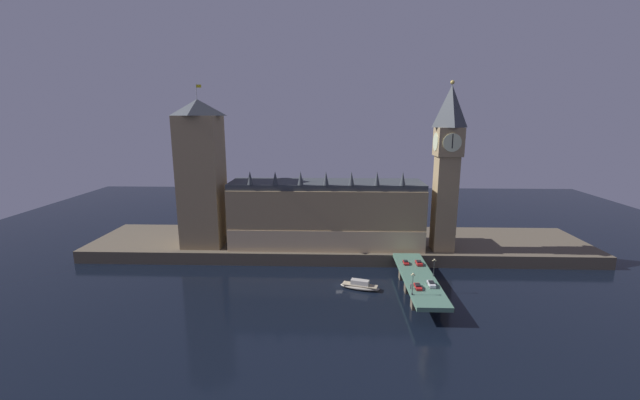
{
  "coord_description": "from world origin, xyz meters",
  "views": [
    {
      "loc": [
        -2.8,
        -132.36,
        59.82
      ],
      "look_at": [
        -7.73,
        20.0,
        27.36
      ],
      "focal_mm": 22.0,
      "sensor_mm": 36.0,
      "label": 1
    }
  ],
  "objects_px": {
    "car_southbound_trail": "(419,263)",
    "boat_upstream": "(360,286)",
    "clock_tower": "(447,164)",
    "pedestrian_near_rail": "(411,286)",
    "car_southbound_lead": "(431,284)",
    "street_lamp_near": "(413,281)",
    "car_northbound_trail": "(418,286)",
    "victoria_tower": "(202,174)",
    "street_lamp_mid": "(434,265)",
    "car_northbound_lead": "(406,262)"
  },
  "relations": [
    {
      "from": "car_northbound_lead",
      "to": "car_southbound_trail",
      "type": "distance_m",
      "value": 4.74
    },
    {
      "from": "clock_tower",
      "to": "car_southbound_trail",
      "type": "xyz_separation_m",
      "value": [
        -13.68,
        -20.05,
        -34.59
      ]
    },
    {
      "from": "street_lamp_mid",
      "to": "clock_tower",
      "type": "bearing_deg",
      "value": 70.4
    },
    {
      "from": "car_southbound_trail",
      "to": "boat_upstream",
      "type": "bearing_deg",
      "value": -158.83
    },
    {
      "from": "car_northbound_trail",
      "to": "street_lamp_near",
      "type": "xyz_separation_m",
      "value": [
        -2.75,
        -4.8,
        3.83
      ]
    },
    {
      "from": "car_southbound_trail",
      "to": "street_lamp_near",
      "type": "distance_m",
      "value": 26.71
    },
    {
      "from": "pedestrian_near_rail",
      "to": "car_northbound_trail",
      "type": "bearing_deg",
      "value": 12.77
    },
    {
      "from": "pedestrian_near_rail",
      "to": "street_lamp_mid",
      "type": "bearing_deg",
      "value": 46.86
    },
    {
      "from": "victoria_tower",
      "to": "car_southbound_trail",
      "type": "xyz_separation_m",
      "value": [
        87.52,
        -24.24,
        -29.3
      ]
    },
    {
      "from": "clock_tower",
      "to": "pedestrian_near_rail",
      "type": "xyz_separation_m",
      "value": [
        -20.72,
        -41.16,
        -34.34
      ]
    },
    {
      "from": "car_southbound_trail",
      "to": "street_lamp_near",
      "type": "xyz_separation_m",
      "value": [
        -7.44,
        -25.37,
        3.75
      ]
    },
    {
      "from": "car_northbound_lead",
      "to": "street_lamp_mid",
      "type": "height_order",
      "value": "street_lamp_mid"
    },
    {
      "from": "car_northbound_trail",
      "to": "car_southbound_trail",
      "type": "bearing_deg",
      "value": 77.14
    },
    {
      "from": "clock_tower",
      "to": "car_southbound_lead",
      "type": "height_order",
      "value": "clock_tower"
    },
    {
      "from": "car_southbound_trail",
      "to": "street_lamp_mid",
      "type": "relative_size",
      "value": 0.71
    },
    {
      "from": "pedestrian_near_rail",
      "to": "clock_tower",
      "type": "bearing_deg",
      "value": 63.27
    },
    {
      "from": "car_northbound_lead",
      "to": "pedestrian_near_rail",
      "type": "bearing_deg",
      "value": -96.17
    },
    {
      "from": "car_southbound_lead",
      "to": "street_lamp_mid",
      "type": "distance_m",
      "value": 9.16
    },
    {
      "from": "car_southbound_lead",
      "to": "street_lamp_mid",
      "type": "relative_size",
      "value": 0.73
    },
    {
      "from": "street_lamp_near",
      "to": "pedestrian_near_rail",
      "type": "bearing_deg",
      "value": 84.65
    },
    {
      "from": "car_southbound_trail",
      "to": "boat_upstream",
      "type": "xyz_separation_m",
      "value": [
        -22.27,
        -8.62,
        -5.57
      ]
    },
    {
      "from": "clock_tower",
      "to": "car_southbound_trail",
      "type": "relative_size",
      "value": 15.32
    },
    {
      "from": "car_northbound_lead",
      "to": "car_northbound_trail",
      "type": "height_order",
      "value": "car_northbound_trail"
    },
    {
      "from": "car_northbound_lead",
      "to": "street_lamp_near",
      "type": "xyz_separation_m",
      "value": [
        -2.75,
        -26.01,
        3.84
      ]
    },
    {
      "from": "car_southbound_lead",
      "to": "car_southbound_trail",
      "type": "xyz_separation_m",
      "value": [
        -0.0,
        18.78,
        -0.05
      ]
    },
    {
      "from": "clock_tower",
      "to": "car_northbound_trail",
      "type": "height_order",
      "value": "clock_tower"
    },
    {
      "from": "car_northbound_lead",
      "to": "car_southbound_lead",
      "type": "xyz_separation_m",
      "value": [
        4.7,
        -19.41,
        0.14
      ]
    },
    {
      "from": "victoria_tower",
      "to": "street_lamp_mid",
      "type": "distance_m",
      "value": 100.22
    },
    {
      "from": "car_northbound_trail",
      "to": "boat_upstream",
      "type": "relative_size",
      "value": 0.32
    },
    {
      "from": "victoria_tower",
      "to": "car_southbound_lead",
      "type": "height_order",
      "value": "victoria_tower"
    },
    {
      "from": "car_southbound_lead",
      "to": "street_lamp_mid",
      "type": "xyz_separation_m",
      "value": [
        2.75,
        8.12,
        3.21
      ]
    },
    {
      "from": "car_northbound_lead",
      "to": "street_lamp_near",
      "type": "height_order",
      "value": "street_lamp_near"
    },
    {
      "from": "street_lamp_near",
      "to": "car_northbound_trail",
      "type": "bearing_deg",
      "value": 60.22
    },
    {
      "from": "car_southbound_lead",
      "to": "street_lamp_near",
      "type": "relative_size",
      "value": 0.64
    },
    {
      "from": "victoria_tower",
      "to": "car_northbound_lead",
      "type": "height_order",
      "value": "victoria_tower"
    },
    {
      "from": "victoria_tower",
      "to": "car_northbound_trail",
      "type": "relative_size",
      "value": 14.44
    },
    {
      "from": "car_northbound_lead",
      "to": "car_southbound_trail",
      "type": "bearing_deg",
      "value": -7.66
    },
    {
      "from": "car_northbound_trail",
      "to": "car_southbound_lead",
      "type": "bearing_deg",
      "value": 20.92
    },
    {
      "from": "clock_tower",
      "to": "street_lamp_near",
      "type": "relative_size",
      "value": 9.6
    },
    {
      "from": "street_lamp_near",
      "to": "street_lamp_mid",
      "type": "height_order",
      "value": "street_lamp_near"
    },
    {
      "from": "car_northbound_trail",
      "to": "car_southbound_lead",
      "type": "relative_size",
      "value": 1.02
    },
    {
      "from": "car_southbound_trail",
      "to": "car_southbound_lead",
      "type": "bearing_deg",
      "value": -90.0
    },
    {
      "from": "street_lamp_mid",
      "to": "boat_upstream",
      "type": "relative_size",
      "value": 0.43
    },
    {
      "from": "clock_tower",
      "to": "car_southbound_trail",
      "type": "height_order",
      "value": "clock_tower"
    },
    {
      "from": "boat_upstream",
      "to": "clock_tower",
      "type": "bearing_deg",
      "value": 38.58
    },
    {
      "from": "clock_tower",
      "to": "boat_upstream",
      "type": "bearing_deg",
      "value": -141.42
    },
    {
      "from": "pedestrian_near_rail",
      "to": "street_lamp_mid",
      "type": "relative_size",
      "value": 0.28
    },
    {
      "from": "car_northbound_lead",
      "to": "boat_upstream",
      "type": "relative_size",
      "value": 0.27
    },
    {
      "from": "clock_tower",
      "to": "victoria_tower",
      "type": "xyz_separation_m",
      "value": [
        -101.2,
        4.18,
        -5.29
      ]
    },
    {
      "from": "clock_tower",
      "to": "street_lamp_mid",
      "type": "bearing_deg",
      "value": -109.6
    }
  ]
}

